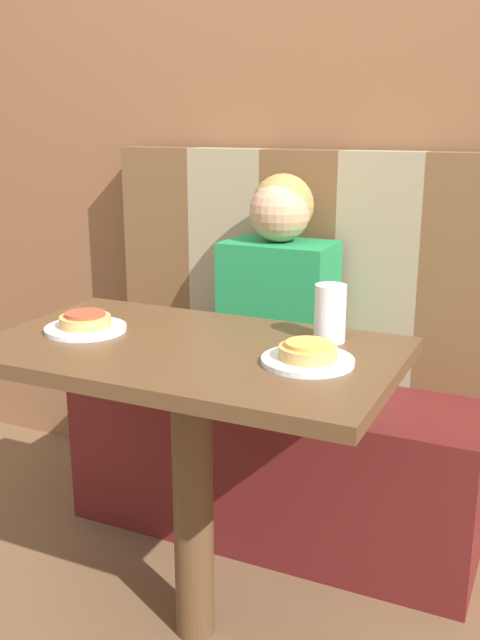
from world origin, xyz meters
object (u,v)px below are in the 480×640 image
at_px(plate_left, 86,329).
at_px(drinking_cup, 330,313).
at_px(person, 279,285).
at_px(pizza_left, 85,320).
at_px(plate_right, 308,361).
at_px(pizza_right, 308,351).

distance_m(plate_left, drinking_cup, 0.60).
xyz_separation_m(person, drinking_cup, (0.28, -0.39, 0.04)).
relative_size(plate_left, pizza_left, 1.60).
bearing_deg(plate_left, person, 62.60).
bearing_deg(plate_right, drinking_cup, 92.77).
bearing_deg(person, drinking_cup, -53.85).
bearing_deg(drinking_cup, plate_right, -87.23).
xyz_separation_m(plate_left, pizza_left, (0.00, 0.00, 0.02)).
bearing_deg(pizza_left, plate_right, 0.00).
height_order(pizza_left, drinking_cup, drinking_cup).
relative_size(plate_right, drinking_cup, 1.48).
bearing_deg(pizza_left, pizza_right, 0.00).
xyz_separation_m(person, plate_right, (0.29, -0.56, -0.02)).
xyz_separation_m(pizza_right, drinking_cup, (-0.01, 0.17, 0.04)).
height_order(person, drinking_cup, person).
relative_size(plate_left, pizza_right, 1.60).
bearing_deg(pizza_right, plate_left, 180.00).
xyz_separation_m(plate_right, pizza_right, (0.00, 0.00, 0.02)).
relative_size(pizza_left, pizza_right, 1.00).
distance_m(person, pizza_left, 0.63).
distance_m(plate_right, pizza_right, 0.02).
bearing_deg(drinking_cup, plate_left, -163.06).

